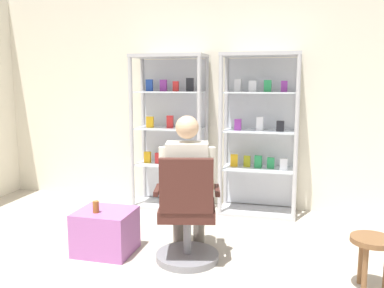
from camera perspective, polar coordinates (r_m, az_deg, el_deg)
back_wall at (r=5.15m, az=3.68°, el=6.26°), size 6.00×0.10×2.70m
display_cabinet_left at (r=5.09m, az=-2.97°, el=1.83°), size 0.90×0.45×1.90m
display_cabinet_right at (r=4.88m, az=9.47°, el=1.45°), size 0.90×0.45×1.90m
office_chair at (r=3.56m, az=-0.70°, el=-10.56°), size 0.61×0.58×0.96m
seated_shopkeeper at (r=3.63m, az=-0.62°, el=-4.95°), size 0.55×0.62×1.29m
storage_crate at (r=3.92m, az=-12.06°, el=-11.93°), size 0.51×0.45×0.40m
tea_glass at (r=3.80m, az=-13.38°, el=-8.60°), size 0.06×0.06×0.11m
wooden_stool at (r=3.42m, az=23.97°, el=-13.25°), size 0.32×0.32×0.42m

